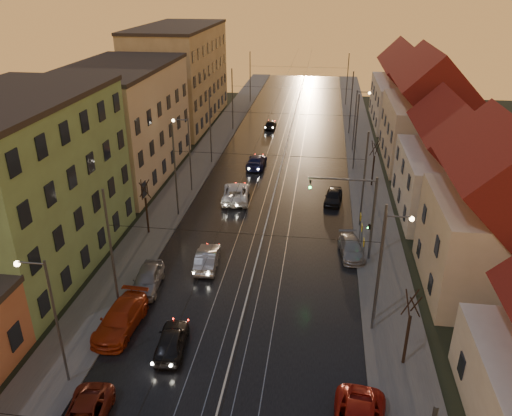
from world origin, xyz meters
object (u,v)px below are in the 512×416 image
at_px(driving_car_0, 172,341).
at_px(parked_left_3, 148,279).
at_px(street_lamp_0, 49,311).
at_px(street_lamp_2, 187,148).
at_px(street_lamp_3, 358,115).
at_px(driving_car_1, 207,258).
at_px(parked_right_1, 351,248).
at_px(parked_right_2, 333,196).
at_px(driving_car_3, 256,161).
at_px(driving_car_2, 236,193).
at_px(parked_left_2, 121,319).
at_px(driving_car_4, 270,124).
at_px(traffic_light_mast, 361,208).
at_px(street_lamp_1, 386,258).

relative_size(driving_car_0, parked_left_3, 0.92).
bearing_deg(parked_left_3, street_lamp_0, -105.28).
distance_m(street_lamp_2, street_lamp_3, 24.24).
xyz_separation_m(driving_car_1, parked_right_1, (11.36, 3.28, -0.10)).
bearing_deg(parked_right_2, street_lamp_0, -112.64).
height_order(street_lamp_0, street_lamp_3, same).
relative_size(street_lamp_2, driving_car_3, 1.57).
bearing_deg(parked_right_1, driving_car_2, 132.19).
bearing_deg(parked_right_1, parked_left_2, -149.42).
xyz_separation_m(street_lamp_3, driving_car_1, (-12.86, -30.71, -4.14)).
bearing_deg(driving_car_4, parked_left_2, 87.28).
relative_size(traffic_light_mast, driving_car_2, 1.26).
bearing_deg(parked_right_1, street_lamp_1, -86.91).
xyz_separation_m(driving_car_0, parked_left_2, (-3.86, 1.54, 0.07)).
bearing_deg(parked_right_1, driving_car_4, 99.34).
xyz_separation_m(street_lamp_2, traffic_light_mast, (17.10, -12.00, -0.29)).
distance_m(traffic_light_mast, parked_right_1, 4.01).
distance_m(street_lamp_3, driving_car_2, 22.17).
bearing_deg(traffic_light_mast, parked_left_3, -157.78).
xyz_separation_m(street_lamp_3, parked_left_2, (-16.70, -39.08, -4.09)).
relative_size(driving_car_3, parked_left_2, 0.94).
xyz_separation_m(driving_car_4, parked_right_1, (10.68, -36.74, 0.00)).
bearing_deg(street_lamp_1, parked_left_3, 174.12).
relative_size(street_lamp_0, parked_left_2, 1.47).
bearing_deg(street_lamp_3, driving_car_0, -107.55).
height_order(street_lamp_0, driving_car_0, street_lamp_0).
height_order(driving_car_0, driving_car_2, driving_car_2).
bearing_deg(driving_car_4, parked_right_1, 108.83).
bearing_deg(driving_car_1, driving_car_4, -95.74).
bearing_deg(driving_car_3, parked_right_1, 118.80).
xyz_separation_m(parked_left_2, parked_left_3, (0.18, 4.78, -0.01)).
xyz_separation_m(parked_left_2, parked_right_1, (15.20, 11.64, -0.14)).
bearing_deg(street_lamp_1, parked_right_1, 99.96).
bearing_deg(parked_left_3, traffic_light_mast, 16.78).
xyz_separation_m(traffic_light_mast, driving_car_3, (-10.93, 20.35, -3.86)).
bearing_deg(parked_right_2, street_lamp_2, -176.74).
distance_m(street_lamp_2, driving_car_2, 6.96).
distance_m(driving_car_2, driving_car_4, 26.94).
bearing_deg(street_lamp_0, driving_car_2, 78.45).
relative_size(driving_car_3, parked_right_2, 1.26).
relative_size(driving_car_0, driving_car_1, 0.93).
distance_m(traffic_light_mast, driving_car_0, 17.66).
bearing_deg(street_lamp_0, driving_car_3, 80.36).
height_order(street_lamp_0, driving_car_1, street_lamp_0).
distance_m(driving_car_2, parked_left_2, 21.80).
bearing_deg(parked_left_3, parked_left_2, -97.57).
bearing_deg(street_lamp_3, street_lamp_1, -90.00).
height_order(street_lamp_1, street_lamp_2, same).
bearing_deg(street_lamp_2, parked_left_3, -84.75).
distance_m(street_lamp_3, parked_right_2, 17.72).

